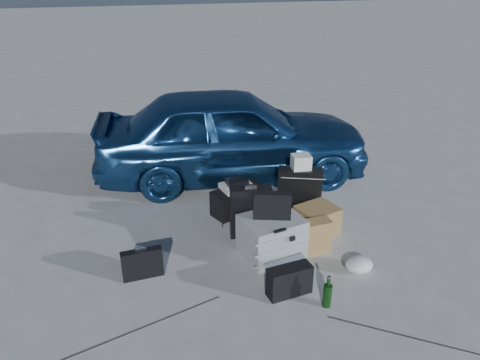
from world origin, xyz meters
name	(u,v)px	position (x,y,z in m)	size (l,w,h in m)	color
ground	(277,273)	(0.00, 0.00, 0.00)	(60.00, 60.00, 0.00)	#B3B3AE
car	(232,134)	(0.11, 2.46, 0.66)	(1.56, 3.89, 1.33)	#255A98
pelican_case	(272,236)	(0.05, 0.35, 0.23)	(0.62, 0.51, 0.45)	#A1A4A6
laptop_bag	(272,206)	(0.05, 0.35, 0.60)	(0.40, 0.10, 0.30)	black
briefcase	(142,264)	(-1.35, 0.27, 0.16)	(0.41, 0.09, 0.32)	black
suitcase_left	(251,212)	(-0.07, 0.78, 0.31)	(0.48, 0.17, 0.62)	black
suitcase_right	(299,193)	(0.64, 1.07, 0.32)	(0.54, 0.19, 0.64)	black
white_carton	(301,162)	(0.64, 1.09, 0.73)	(0.22, 0.18, 0.18)	silver
duffel_bag	(237,200)	(-0.09, 1.36, 0.17)	(0.67, 0.29, 0.33)	black
flat_box_white	(237,186)	(-0.10, 1.35, 0.37)	(0.38, 0.28, 0.07)	silver
flat_box_black	(237,181)	(-0.09, 1.36, 0.43)	(0.26, 0.19, 0.06)	black
kraft_bag	(317,236)	(0.55, 0.28, 0.19)	(0.29, 0.17, 0.39)	#9F7C45
cardboard_box	(317,220)	(0.71, 0.65, 0.16)	(0.44, 0.38, 0.33)	olive
plastic_bag	(359,265)	(0.84, -0.18, 0.08)	(0.29, 0.25, 0.16)	silver
messenger_bag	(289,281)	(0.01, -0.34, 0.15)	(0.44, 0.16, 0.31)	black
green_bottle	(328,292)	(0.30, -0.60, 0.16)	(0.08, 0.08, 0.32)	black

